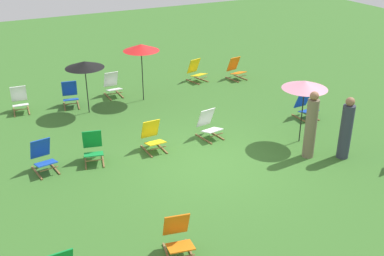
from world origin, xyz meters
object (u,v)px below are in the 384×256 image
at_px(deckchair_1, 113,85).
at_px(deckchair_8, 43,157).
at_px(deckchair_4, 70,95).
at_px(deckchair_10, 178,237).
at_px(deckchair_9, 236,69).
at_px(umbrella_0, 141,48).
at_px(umbrella_2, 84,65).
at_px(deckchair_2, 209,125).
at_px(deckchair_11, 20,101).
at_px(deckchair_6, 153,137).
at_px(deckchair_0, 93,148).
at_px(person_0, 311,126).
at_px(deckchair_7, 196,71).
at_px(deckchair_12, 306,106).
at_px(person_1, 346,130).
at_px(umbrella_1, 305,85).

distance_m(deckchair_1, deckchair_8, 5.24).
bearing_deg(deckchair_4, deckchair_10, -80.08).
xyz_separation_m(deckchair_9, deckchair_10, (-6.20, -8.14, 0.00)).
height_order(deckchair_4, umbrella_0, umbrella_0).
bearing_deg(deckchair_9, umbrella_2, 176.57).
relative_size(deckchair_2, deckchair_11, 1.00).
bearing_deg(deckchair_4, deckchair_2, -44.82).
bearing_deg(deckchair_1, deckchair_4, -170.32).
bearing_deg(deckchair_11, deckchair_1, 5.41).
height_order(deckchair_6, umbrella_0, umbrella_0).
relative_size(deckchair_0, deckchair_2, 1.02).
height_order(deckchair_4, person_0, person_0).
bearing_deg(deckchair_8, person_0, -28.83).
relative_size(deckchair_7, deckchair_8, 1.03).
relative_size(deckchair_10, deckchair_12, 1.00).
distance_m(deckchair_11, deckchair_12, 8.99).
xyz_separation_m(deckchair_7, deckchair_10, (-4.75, -8.60, 0.00)).
distance_m(deckchair_0, umbrella_2, 3.49).
height_order(deckchair_7, deckchair_8, same).
height_order(deckchair_4, deckchair_10, same).
distance_m(deckchair_7, deckchair_11, 6.37).
xyz_separation_m(deckchair_0, deckchair_11, (-1.18, 4.25, 0.00)).
relative_size(deckchair_9, person_1, 0.50).
relative_size(deckchair_1, deckchair_9, 1.00).
distance_m(deckchair_0, deckchair_6, 1.61).
bearing_deg(deckchair_9, deckchair_10, -137.86).
relative_size(deckchair_9, deckchair_10, 1.00).
bearing_deg(umbrella_1, deckchair_6, 160.51).
bearing_deg(deckchair_6, umbrella_0, 71.06).
xyz_separation_m(deckchair_11, deckchair_12, (7.82, -4.44, 0.00)).
relative_size(deckchair_0, umbrella_0, 0.44).
bearing_deg(deckchair_6, deckchair_1, 84.38).
bearing_deg(deckchair_0, deckchair_2, 11.50).
xyz_separation_m(deckchair_11, person_0, (6.27, -6.50, 0.49)).
distance_m(deckchair_6, person_0, 4.13).
xyz_separation_m(deckchair_8, deckchair_12, (7.86, -0.26, 0.00)).
bearing_deg(deckchair_7, deckchair_9, -32.55).
distance_m(deckchair_2, deckchair_4, 5.04).
xyz_separation_m(person_0, person_1, (0.78, -0.44, -0.07)).
distance_m(deckchair_9, person_0, 6.39).
relative_size(deckchair_0, deckchair_8, 1.02).
relative_size(deckchair_2, deckchair_7, 0.97).
bearing_deg(deckchair_9, umbrella_0, 176.64).
bearing_deg(deckchair_1, deckchair_2, -72.70).
height_order(deckchair_6, deckchair_10, same).
bearing_deg(deckchair_12, deckchair_4, 143.47).
xyz_separation_m(deckchair_10, umbrella_2, (0.31, 7.40, 1.21)).
bearing_deg(person_0, deckchair_2, -151.96).
relative_size(deckchair_1, deckchair_6, 1.00).
bearing_deg(deckchair_1, deckchair_12, -43.98).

